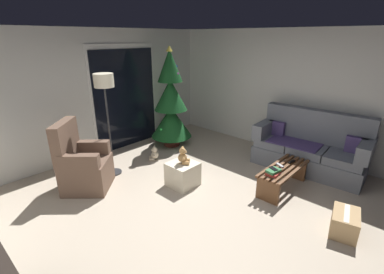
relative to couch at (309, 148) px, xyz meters
name	(u,v)px	position (x,y,z in m)	size (l,w,h in m)	color
ground_plane	(209,212)	(-2.32, 0.48, -0.40)	(7.00, 7.00, 0.00)	#B2A38E
wall_back	(91,95)	(-2.32, 3.54, 0.85)	(5.72, 0.12, 2.50)	beige
wall_right	(302,95)	(0.54, 0.48, 0.85)	(0.12, 6.00, 2.50)	beige
patio_door_frame	(125,97)	(-1.57, 3.47, 0.70)	(1.60, 0.02, 2.20)	silver
patio_door_glass	(126,99)	(-1.57, 3.45, 0.65)	(1.50, 0.02, 2.10)	black
couch	(309,148)	(0.00, 0.00, 0.00)	(0.90, 1.98, 1.08)	slate
coffee_table	(283,175)	(-1.03, 0.01, -0.14)	(1.10, 0.40, 0.39)	brown
remote_silver	(280,165)	(-1.02, 0.08, 0.00)	(0.04, 0.16, 0.02)	#ADADB2
remote_black	(292,162)	(-0.76, 0.00, 0.00)	(0.04, 0.16, 0.02)	black
book_stack	(273,172)	(-1.36, 0.03, 0.02)	(0.24, 0.19, 0.08)	#A32D28
cell_phone	(273,169)	(-1.34, 0.04, 0.07)	(0.07, 0.14, 0.01)	black
christmas_tree	(171,104)	(-0.94, 2.72, 0.55)	(0.90, 0.90, 2.17)	#4C1E19
armchair	(83,165)	(-3.18, 2.40, 0.00)	(0.97, 0.97, 1.13)	brown
floor_lamp	(105,91)	(-2.59, 2.50, 1.11)	(0.32, 0.32, 1.78)	#2D2D30
ottoman	(183,174)	(-2.03, 1.28, -0.20)	(0.44, 0.44, 0.40)	beige
teddy_bear_honey	(183,157)	(-2.03, 1.27, 0.12)	(0.21, 0.22, 0.29)	tan
teddy_bear_cream_by_tree	(154,154)	(-1.72, 2.40, -0.28)	(0.22, 0.21, 0.29)	beige
cardboard_box_taped_mid_floor	(345,223)	(-1.49, -1.04, -0.26)	(0.52, 0.40, 0.29)	tan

